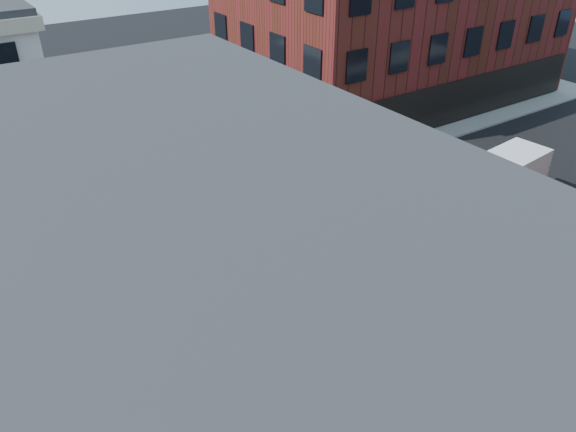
{
  "coord_description": "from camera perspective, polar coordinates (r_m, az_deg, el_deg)",
  "views": [
    {
      "loc": [
        -12.9,
        -17.97,
        15.87
      ],
      "look_at": [
        -0.44,
        0.39,
        2.5
      ],
      "focal_mm": 35.0,
      "sensor_mm": 36.0,
      "label": 1
    }
  ],
  "objects": [
    {
      "name": "ground",
      "position": [
        27.23,
        1.22,
        -4.59
      ],
      "size": [
        120.0,
        120.0,
        0.0
      ],
      "primitive_type": "plane",
      "color": "black",
      "rests_on": "ground"
    },
    {
      "name": "sidewalk_ne",
      "position": [
        54.01,
        6.74,
        13.87
      ],
      "size": [
        30.0,
        30.0,
        0.15
      ],
      "primitive_type": "cube",
      "color": "gray",
      "rests_on": "ground"
    },
    {
      "name": "building_ne",
      "position": [
        48.65,
        10.71,
        18.87
      ],
      "size": [
        25.0,
        16.0,
        12.0
      ],
      "primitive_type": "cube",
      "color": "#471B11",
      "rests_on": "ground"
    },
    {
      "name": "tree_near",
      "position": [
        36.89,
        1.95,
        10.91
      ],
      "size": [
        2.69,
        2.69,
        4.49
      ],
      "color": "black",
      "rests_on": "ground"
    },
    {
      "name": "tree_far",
      "position": [
        41.71,
        -3.02,
        12.88
      ],
      "size": [
        2.43,
        2.43,
        4.07
      ],
      "color": "black",
      "rests_on": "ground"
    },
    {
      "name": "signal_pole",
      "position": [
        18.31,
        -3.99,
        -14.34
      ],
      "size": [
        1.29,
        1.24,
        4.6
      ],
      "color": "black",
      "rests_on": "ground"
    },
    {
      "name": "box_truck",
      "position": [
        32.23,
        20.45,
        2.91
      ],
      "size": [
        7.39,
        2.87,
        3.27
      ],
      "rotation": [
        0.0,
        0.0,
        0.1
      ],
      "color": "white",
      "rests_on": "ground"
    },
    {
      "name": "traffic_cone",
      "position": [
        22.68,
        -6.28,
        -12.25
      ],
      "size": [
        0.52,
        0.52,
        0.79
      ],
      "rotation": [
        0.0,
        0.0,
        0.26
      ],
      "color": "#E4500A",
      "rests_on": "ground"
    }
  ]
}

